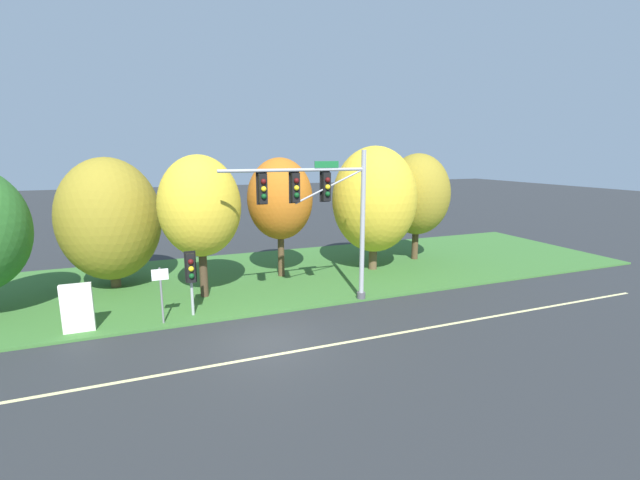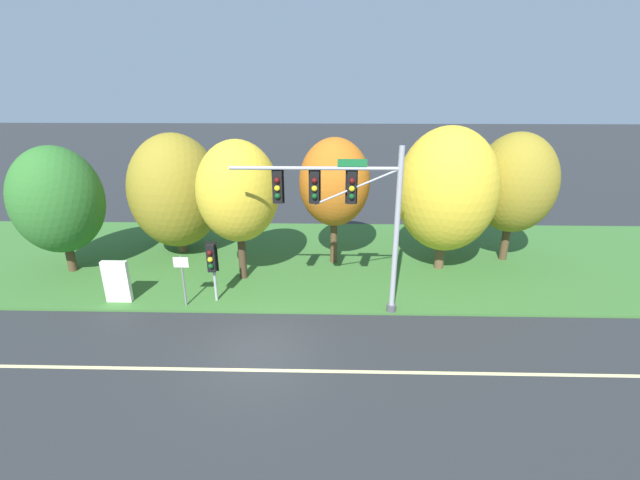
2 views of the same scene
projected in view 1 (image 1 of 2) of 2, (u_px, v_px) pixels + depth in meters
The scene contains 12 objects.
ground_plane at pixel (269, 340), 15.87m from camera, with size 160.00×160.00×0.00m, color #282B2D.
lane_stripe at pixel (278, 354), 14.77m from camera, with size 36.00×0.16×0.01m, color beige.
grass_verge at pixel (230, 279), 23.37m from camera, with size 48.00×11.50×0.10m, color #386B2D.
traffic_signal_mast at pixel (322, 203), 18.54m from camera, with size 6.62×0.49×6.88m.
pedestrian_signal_near_kerb at pixel (191, 271), 17.57m from camera, with size 0.46×0.55×2.78m.
route_sign_post at pixel (161, 288), 16.94m from camera, with size 0.63×0.08×2.31m.
tree_left_of_mast at pixel (110, 219), 21.29m from camera, with size 4.89×4.89×6.55m.
tree_behind_signpost at pixel (200, 207), 19.64m from camera, with size 3.75×3.75×6.68m.
tree_mid_verge at pixel (280, 199), 23.08m from camera, with size 3.53×3.53×6.51m.
tree_tall_centre at pixel (374, 200), 24.52m from camera, with size 4.84×4.84×7.14m.
tree_right_far at pixel (417, 195), 26.93m from camera, with size 4.07×4.07×6.73m.
info_kiosk at pixel (77, 308), 16.23m from camera, with size 1.10×0.24×1.90m.
Camera 1 is at (-3.69, -14.46, 6.82)m, focal length 24.00 mm.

